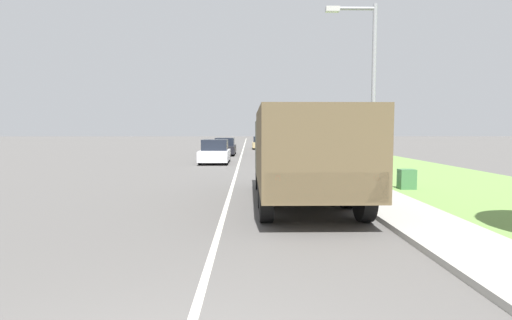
# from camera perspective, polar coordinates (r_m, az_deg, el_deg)

# --- Properties ---
(ground_plane) EXTENTS (180.00, 180.00, 0.00)m
(ground_plane) POSITION_cam_1_polar(r_m,az_deg,el_deg) (42.50, -1.87, 1.48)
(ground_plane) COLOR #565451
(lane_centre_stripe) EXTENTS (0.12, 120.00, 0.00)m
(lane_centre_stripe) POSITION_cam_1_polar(r_m,az_deg,el_deg) (42.50, -1.87, 1.48)
(lane_centre_stripe) COLOR silver
(lane_centre_stripe) RESTS_ON ground
(sidewalk_right) EXTENTS (1.80, 120.00, 0.12)m
(sidewalk_right) POSITION_cam_1_polar(r_m,az_deg,el_deg) (42.67, 4.19, 1.56)
(sidewalk_right) COLOR #9E9B93
(sidewalk_right) RESTS_ON ground
(grass_strip_right) EXTENTS (7.00, 120.00, 0.02)m
(grass_strip_right) POSITION_cam_1_polar(r_m,az_deg,el_deg) (43.30, 10.00, 1.48)
(grass_strip_right) COLOR #6B9347
(grass_strip_right) RESTS_ON ground
(military_truck) EXTENTS (2.55, 7.55, 2.63)m
(military_truck) POSITION_cam_1_polar(r_m,az_deg,el_deg) (11.43, 6.61, 1.45)
(military_truck) COLOR #474C38
(military_truck) RESTS_ON ground
(car_nearest_ahead) EXTENTS (1.79, 4.00, 1.50)m
(car_nearest_ahead) POSITION_cam_1_polar(r_m,az_deg,el_deg) (25.39, -5.88, 1.07)
(car_nearest_ahead) COLOR silver
(car_nearest_ahead) RESTS_ON ground
(car_second_ahead) EXTENTS (1.77, 4.81, 1.44)m
(car_second_ahead) POSITION_cam_1_polar(r_m,az_deg,el_deg) (33.87, -4.46, 1.85)
(car_second_ahead) COLOR black
(car_second_ahead) RESTS_ON ground
(car_third_ahead) EXTENTS (1.94, 3.96, 1.39)m
(car_third_ahead) POSITION_cam_1_polar(r_m,az_deg,el_deg) (44.16, 0.74, 2.41)
(car_third_ahead) COLOR tan
(car_third_ahead) RESTS_ON ground
(lamp_post) EXTENTS (1.69, 0.24, 6.07)m
(lamp_post) POSITION_cam_1_polar(r_m,az_deg,el_deg) (13.90, 15.53, 11.19)
(lamp_post) COLOR gray
(lamp_post) RESTS_ON sidewalk_right
(utility_box) EXTENTS (0.55, 0.45, 0.70)m
(utility_box) POSITION_cam_1_polar(r_m,az_deg,el_deg) (15.06, 20.73, -2.57)
(utility_box) COLOR #3D7042
(utility_box) RESTS_ON grass_strip_right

